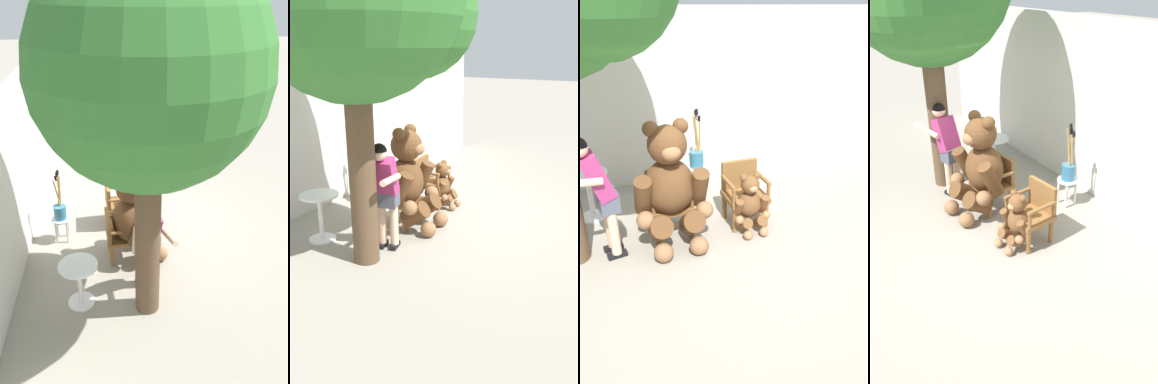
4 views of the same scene
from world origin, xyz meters
The scene contains 10 objects.
ground_plane centered at (0.00, 0.00, 0.00)m, with size 60.00×60.00×0.00m, color gray.
back_wall centered at (0.00, 2.40, 1.40)m, with size 10.00×0.16×2.80m, color beige.
wooden_chair_left centered at (-0.53, 0.74, 0.46)m, with size 0.61×0.57×0.86m.
wooden_chair_right centered at (0.52, 0.74, 0.46)m, with size 0.61×0.57×0.86m.
teddy_bear_large centered at (-0.52, 0.47, 0.79)m, with size 0.97×0.95×1.61m.
teddy_bear_small centered at (0.53, 0.45, 0.41)m, with size 0.51×0.49×0.84m.
person_visitor centered at (-1.36, 0.32, 0.92)m, with size 0.71×0.61×1.56m.
white_stool centered at (0.05, 1.76, 0.36)m, with size 0.34×0.34×0.46m.
brush_bucket centered at (0.05, 1.75, 0.66)m, with size 0.22×0.22×0.95m.
round_side_table centered at (-1.58, 1.33, 0.45)m, with size 0.56×0.56×0.72m.
Camera 3 is at (-0.93, -3.74, 2.82)m, focal length 35.00 mm.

